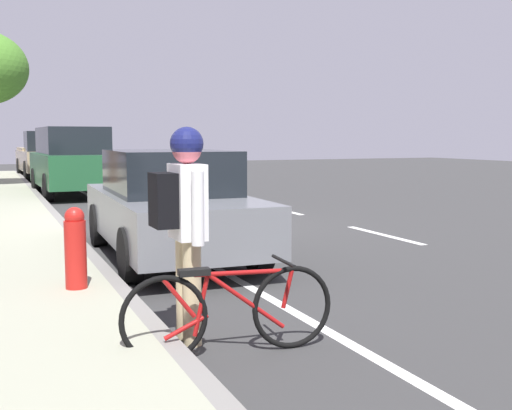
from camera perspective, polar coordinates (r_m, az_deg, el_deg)
The scene contains 10 objects.
ground at distance 12.04m, azimuth -7.28°, elevation -1.98°, with size 62.94×62.94×0.00m, color #353535.
curb_edge at distance 11.64m, azimuth -17.02°, elevation -2.10°, with size 0.16×39.34×0.16m, color gray.
lane_stripe_centre at distance 12.91m, azimuth 6.26°, elevation -1.40°, with size 0.14×40.00×0.01m.
lane_stripe_bike_edge at distance 11.89m, azimuth -9.95°, elevation -2.11°, with size 0.12×39.34×0.01m, color white.
parked_pickup_tan_nearest at distance 27.42m, azimuth -18.61°, elevation 4.19°, with size 2.17×5.37×1.95m.
parked_suv_green_second at distance 18.93m, azimuth -16.41°, elevation 3.89°, with size 2.09×4.76×1.99m.
parked_sedan_grey_mid at distance 8.90m, azimuth -7.89°, elevation 0.01°, with size 1.94×4.45×1.52m.
bicycle_at_curb at distance 4.93m, azimuth -2.42°, elevation -9.56°, with size 1.72×0.46×0.74m.
cyclist_with_backpack at distance 5.13m, azimuth -6.58°, elevation -0.59°, with size 0.43×0.62×1.79m.
fire_hydrant at distance 6.66m, azimuth -16.15°, elevation -3.73°, with size 0.22×0.22×0.84m.
Camera 1 is at (3.26, 11.46, 1.70)m, focal length 43.85 mm.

